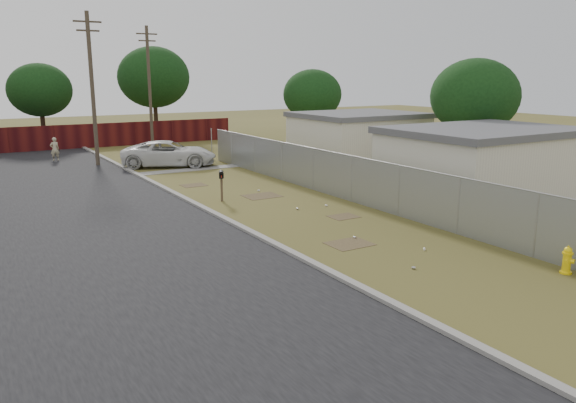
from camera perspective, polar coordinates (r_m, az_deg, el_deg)
ground at (r=22.90m, az=0.26°, el=-0.88°), size 120.00×120.00×0.00m
street at (r=27.99m, az=-20.60°, el=0.84°), size 15.10×60.00×0.12m
chainlink_fence at (r=25.27m, az=5.10°, el=2.21°), size 0.10×27.06×2.02m
privacy_fence at (r=44.56m, az=-23.92°, el=5.87°), size 30.00×0.12×1.80m
utility_poles at (r=40.44m, az=-20.24°, el=10.99°), size 12.60×8.24×9.00m
houses at (r=30.95m, az=12.71°, el=5.32°), size 9.30×17.24×3.10m
horizon_trees at (r=44.33m, az=-15.17°, el=11.32°), size 33.32×31.94×7.78m
fire_hydrant at (r=17.42m, az=26.50°, el=-5.38°), size 0.42×0.42×0.81m
mailbox at (r=24.48m, az=-6.78°, el=2.47°), size 0.40×0.57×1.35m
pickup_truck at (r=34.60m, az=-11.98°, el=4.79°), size 6.12×4.62×1.54m
pedestrian at (r=38.94m, az=-22.61°, el=4.93°), size 0.57×0.40×1.51m
scattered_litter at (r=21.03m, az=4.88°, el=-2.05°), size 2.46×12.03×0.07m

